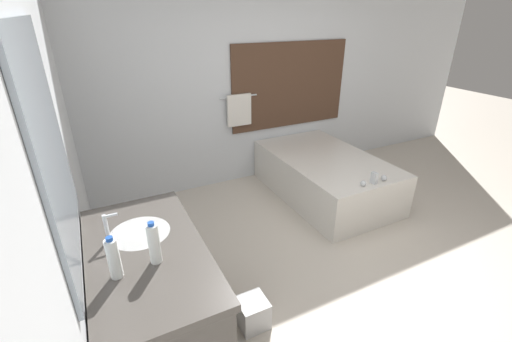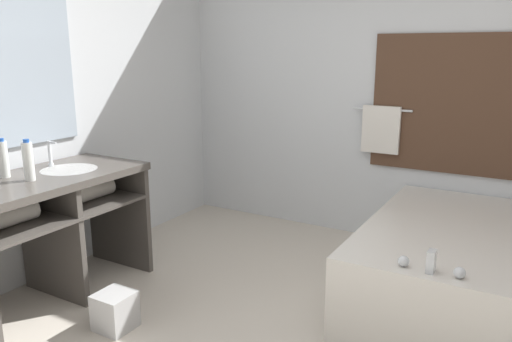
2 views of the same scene
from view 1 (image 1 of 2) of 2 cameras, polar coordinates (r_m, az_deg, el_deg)
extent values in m
plane|color=beige|center=(3.39, 18.17, -15.06)|extent=(16.00, 16.00, 0.00)
cube|color=silver|center=(4.50, 0.27, 15.35)|extent=(7.40, 0.06, 2.70)
cube|color=#4C3323|center=(4.71, 5.76, 14.02)|extent=(1.70, 0.02, 1.10)
cylinder|color=silver|center=(4.35, -2.92, 12.29)|extent=(0.50, 0.02, 0.02)
cube|color=silver|center=(4.38, -2.82, 10.10)|extent=(0.32, 0.04, 0.40)
cube|color=silver|center=(1.90, -30.84, -2.63)|extent=(0.06, 7.40, 2.70)
cube|color=#A3B2C1|center=(1.84, -30.92, 3.41)|extent=(0.02, 1.10, 1.10)
cube|color=#4C4742|center=(2.17, -17.84, -12.86)|extent=(0.66, 1.26, 0.05)
cube|color=#4C4742|center=(2.31, -17.08, -17.24)|extent=(0.63, 1.20, 0.02)
cylinder|color=white|center=(2.34, -18.60, -10.71)|extent=(0.37, 0.37, 0.10)
cube|color=#4C4742|center=(2.45, -16.44, -20.76)|extent=(0.61, 0.04, 0.80)
cube|color=#4C4742|center=(2.91, -18.92, -12.60)|extent=(0.61, 0.04, 0.80)
cylinder|color=silver|center=(2.04, -14.09, -20.95)|extent=(0.13, 0.35, 0.13)
cylinder|color=silver|center=(2.52, -17.58, -11.18)|extent=(0.13, 0.35, 0.13)
cylinder|color=silver|center=(2.30, -23.30, -10.37)|extent=(0.04, 0.04, 0.02)
cylinder|color=silver|center=(2.25, -23.69, -8.50)|extent=(0.02, 0.02, 0.16)
cube|color=silver|center=(2.22, -22.98, -6.79)|extent=(0.07, 0.01, 0.01)
cube|color=silver|center=(4.33, 11.35, -0.79)|extent=(1.07, 1.77, 0.52)
ellipsoid|color=white|center=(4.29, 11.47, 0.50)|extent=(0.77, 1.27, 0.30)
cube|color=silver|center=(3.68, 19.09, -1.11)|extent=(0.04, 0.07, 0.12)
sphere|color=silver|center=(3.60, 17.44, -1.99)|extent=(0.06, 0.06, 0.06)
sphere|color=silver|center=(3.79, 20.54, -1.08)|extent=(0.06, 0.06, 0.06)
cylinder|color=silver|center=(1.98, -16.64, -11.56)|extent=(0.06, 0.06, 0.24)
cylinder|color=#1E4CA8|center=(1.91, -17.12, -8.42)|extent=(0.04, 0.04, 0.02)
cylinder|color=silver|center=(1.95, -22.63, -13.37)|extent=(0.06, 0.06, 0.23)
cylinder|color=#1E4CA8|center=(1.88, -23.27, -10.35)|extent=(0.04, 0.04, 0.02)
cube|color=#B2B2B2|center=(2.71, -0.57, -22.55)|extent=(0.21, 0.21, 0.23)
camera|label=2|loc=(2.94, 66.93, 0.19)|focal=35.00mm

